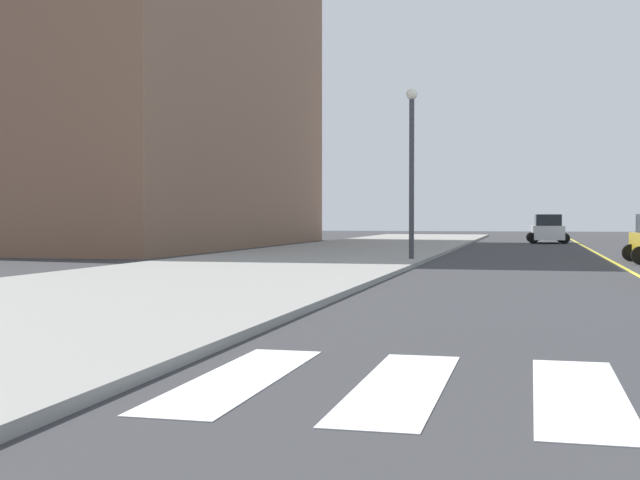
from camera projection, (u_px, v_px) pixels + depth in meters
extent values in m
cube|color=gray|center=(229.00, 273.00, 26.44)|extent=(10.00, 120.00, 0.15)
cube|color=silver|center=(239.00, 378.00, 9.50)|extent=(0.90, 4.00, 0.01)
cube|color=silver|center=(401.00, 385.00, 9.07)|extent=(0.90, 4.00, 0.01)
cube|color=silver|center=(580.00, 394.00, 8.64)|extent=(0.90, 4.00, 0.01)
cube|color=yellow|center=(597.00, 253.00, 42.95)|extent=(0.16, 80.00, 0.01)
cube|color=brown|center=(136.00, 31.00, 53.57)|extent=(16.00, 32.00, 26.79)
cylinder|color=black|center=(631.00, 253.00, 35.11)|extent=(0.70, 0.24, 0.70)
cube|color=silver|center=(548.00, 233.00, 60.39)|extent=(2.24, 4.58, 0.96)
cube|color=#1E2328|center=(548.00, 220.00, 60.11)|extent=(1.82, 2.32, 0.81)
cylinder|color=black|center=(561.00, 237.00, 61.57)|extent=(0.74, 0.27, 0.73)
cylinder|color=black|center=(531.00, 237.00, 61.96)|extent=(0.74, 0.27, 0.73)
cylinder|color=black|center=(565.00, 238.00, 58.84)|extent=(0.74, 0.27, 0.73)
cylinder|color=black|center=(533.00, 238.00, 59.23)|extent=(0.74, 0.27, 0.73)
cylinder|color=#38383D|center=(412.00, 179.00, 34.04)|extent=(0.20, 0.20, 6.34)
sphere|color=silver|center=(412.00, 94.00, 33.95)|extent=(0.44, 0.44, 0.44)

